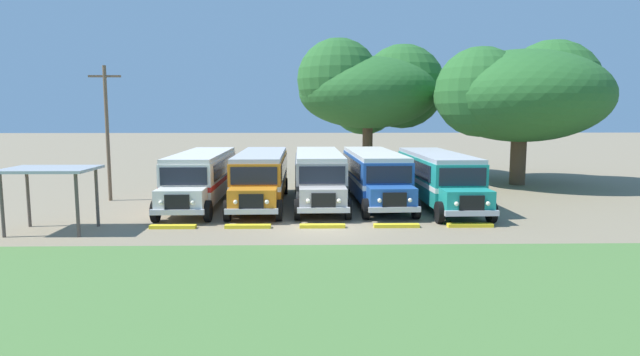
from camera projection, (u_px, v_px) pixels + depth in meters
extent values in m
plane|color=#84755B|center=(322.00, 228.00, 23.05)|extent=(220.00, 220.00, 0.00)
cube|color=#4C7538|center=(330.00, 293.00, 14.68)|extent=(80.00, 10.81, 0.01)
cube|color=silver|center=(202.00, 175.00, 29.26)|extent=(2.59, 9.22, 2.10)
cube|color=red|center=(203.00, 178.00, 29.28)|extent=(2.62, 9.24, 0.24)
cube|color=black|center=(226.00, 166.00, 29.54)|extent=(0.12, 8.00, 0.80)
cube|color=black|center=(180.00, 166.00, 29.46)|extent=(0.12, 8.00, 0.80)
cube|color=beige|center=(202.00, 154.00, 29.12)|extent=(2.51, 9.12, 0.22)
cube|color=silver|center=(181.00, 200.00, 24.07)|extent=(2.21, 1.42, 1.05)
cube|color=black|center=(177.00, 202.00, 23.33)|extent=(1.10, 0.11, 0.70)
cube|color=#B7B7BC|center=(177.00, 212.00, 23.35)|extent=(2.40, 0.22, 0.24)
cube|color=black|center=(183.00, 176.00, 24.61)|extent=(2.20, 0.08, 0.84)
cube|color=red|center=(216.00, 168.00, 33.86)|extent=(0.90, 0.07, 1.30)
sphere|color=#EAE5C6|center=(193.00, 203.00, 23.31)|extent=(0.20, 0.20, 0.20)
sphere|color=#EAE5C6|center=(161.00, 203.00, 23.26)|extent=(0.20, 0.20, 0.20)
cylinder|color=black|center=(208.00, 211.00, 24.27)|extent=(0.29, 1.00, 1.00)
cylinder|color=black|center=(155.00, 211.00, 24.20)|extent=(0.29, 1.00, 1.00)
cylinder|color=black|center=(232.00, 186.00, 32.41)|extent=(0.29, 1.00, 1.00)
cylinder|color=black|center=(193.00, 187.00, 32.33)|extent=(0.29, 1.00, 1.00)
cube|color=orange|center=(262.00, 175.00, 29.44)|extent=(2.58, 9.22, 2.10)
cube|color=white|center=(262.00, 178.00, 29.46)|extent=(2.61, 9.24, 0.24)
cube|color=black|center=(285.00, 165.00, 29.71)|extent=(0.11, 8.00, 0.80)
cube|color=black|center=(239.00, 166.00, 29.63)|extent=(0.11, 8.00, 0.80)
cube|color=#B2B2B7|center=(261.00, 154.00, 29.29)|extent=(2.50, 9.12, 0.22)
cube|color=orange|center=(253.00, 200.00, 24.24)|extent=(2.21, 1.42, 1.05)
cube|color=black|center=(251.00, 202.00, 23.51)|extent=(1.10, 0.11, 0.70)
cube|color=#B7B7BC|center=(251.00, 211.00, 23.52)|extent=(2.40, 0.22, 0.24)
cube|color=black|center=(254.00, 176.00, 24.78)|extent=(2.20, 0.08, 0.84)
cube|color=white|center=(267.00, 168.00, 34.03)|extent=(0.90, 0.07, 1.30)
sphere|color=#EAE5C6|center=(267.00, 202.00, 23.48)|extent=(0.20, 0.20, 0.20)
sphere|color=#EAE5C6|center=(235.00, 202.00, 23.43)|extent=(0.20, 0.20, 0.20)
cylinder|color=black|center=(279.00, 210.00, 24.44)|extent=(0.29, 1.00, 1.00)
cylinder|color=black|center=(227.00, 211.00, 24.37)|extent=(0.29, 1.00, 1.00)
cylinder|color=black|center=(285.00, 186.00, 32.58)|extent=(0.29, 1.00, 1.00)
cylinder|color=black|center=(246.00, 186.00, 32.50)|extent=(0.29, 1.00, 1.00)
cube|color=#9E9993|center=(319.00, 174.00, 29.74)|extent=(2.67, 9.24, 2.10)
cube|color=#282828|center=(319.00, 177.00, 29.76)|extent=(2.70, 9.26, 0.24)
cube|color=black|center=(341.00, 165.00, 30.02)|extent=(0.18, 8.00, 0.80)
cube|color=black|center=(296.00, 165.00, 29.92)|extent=(0.18, 8.00, 0.80)
cube|color=beige|center=(319.00, 154.00, 29.59)|extent=(2.58, 9.14, 0.22)
cube|color=#9E9993|center=(323.00, 199.00, 24.54)|extent=(2.22, 1.44, 1.05)
cube|color=black|center=(324.00, 201.00, 23.81)|extent=(1.10, 0.12, 0.70)
cube|color=#B7B7BC|center=(324.00, 210.00, 23.82)|extent=(2.40, 0.24, 0.24)
cube|color=black|center=(322.00, 175.00, 25.08)|extent=(2.20, 0.10, 0.84)
cube|color=#282828|center=(316.00, 168.00, 34.33)|extent=(0.90, 0.08, 1.30)
sphere|color=#EAE5C6|center=(339.00, 201.00, 23.79)|extent=(0.20, 0.20, 0.20)
sphere|color=#EAE5C6|center=(308.00, 201.00, 23.73)|extent=(0.20, 0.20, 0.20)
cylinder|color=black|center=(348.00, 209.00, 24.76)|extent=(0.30, 1.00, 1.00)
cylinder|color=black|center=(297.00, 209.00, 24.66)|extent=(0.30, 1.00, 1.00)
cylinder|color=black|center=(336.00, 185.00, 32.89)|extent=(0.30, 1.00, 1.00)
cylinder|color=black|center=(298.00, 186.00, 32.79)|extent=(0.30, 1.00, 1.00)
cube|color=#23519E|center=(374.00, 174.00, 29.88)|extent=(2.84, 9.29, 2.10)
cube|color=silver|center=(374.00, 177.00, 29.90)|extent=(2.87, 9.31, 0.24)
cube|color=black|center=(395.00, 165.00, 30.19)|extent=(0.33, 8.00, 0.80)
cube|color=black|center=(351.00, 165.00, 30.05)|extent=(0.33, 8.00, 0.80)
cube|color=beige|center=(374.00, 154.00, 29.74)|extent=(2.75, 9.18, 0.22)
cube|color=#23519E|center=(392.00, 198.00, 24.70)|extent=(2.25, 1.48, 1.05)
cube|color=black|center=(395.00, 200.00, 23.96)|extent=(1.10, 0.14, 0.70)
cube|color=#B7B7BC|center=(395.00, 210.00, 23.98)|extent=(2.41, 0.29, 0.24)
cube|color=black|center=(389.00, 175.00, 25.24)|extent=(2.20, 0.14, 0.84)
cube|color=silver|center=(362.00, 167.00, 34.47)|extent=(0.90, 0.09, 1.30)
sphere|color=#EAE5C6|center=(410.00, 200.00, 23.95)|extent=(0.20, 0.20, 0.20)
sphere|color=#EAE5C6|center=(380.00, 200.00, 23.87)|extent=(0.20, 0.20, 0.20)
cylinder|color=black|center=(416.00, 208.00, 24.93)|extent=(0.32, 1.01, 1.00)
cylinder|color=black|center=(366.00, 209.00, 24.79)|extent=(0.32, 1.01, 1.00)
cylinder|color=black|center=(385.00, 185.00, 33.06)|extent=(0.32, 1.01, 1.00)
cylinder|color=black|center=(347.00, 185.00, 32.92)|extent=(0.32, 1.01, 1.00)
cube|color=teal|center=(436.00, 176.00, 29.01)|extent=(2.68, 9.25, 2.10)
cube|color=white|center=(436.00, 179.00, 29.03)|extent=(2.71, 9.27, 0.24)
cube|color=black|center=(458.00, 166.00, 29.30)|extent=(0.20, 8.00, 0.80)
cube|color=black|center=(413.00, 166.00, 29.20)|extent=(0.20, 8.00, 0.80)
cube|color=#B2B2B7|center=(437.00, 155.00, 28.87)|extent=(2.60, 9.15, 0.22)
cube|color=teal|center=(467.00, 201.00, 23.82)|extent=(2.23, 1.44, 1.05)
cube|color=black|center=(472.00, 203.00, 23.09)|extent=(1.10, 0.12, 0.70)
cube|color=#B7B7BC|center=(472.00, 213.00, 23.10)|extent=(2.40, 0.25, 0.24)
cube|color=black|center=(463.00, 177.00, 24.36)|extent=(2.20, 0.10, 0.84)
cube|color=white|center=(417.00, 169.00, 33.61)|extent=(0.90, 0.08, 1.30)
sphere|color=#EAE5C6|center=(488.00, 204.00, 23.06)|extent=(0.20, 0.20, 0.20)
sphere|color=#EAE5C6|center=(457.00, 204.00, 23.01)|extent=(0.20, 0.20, 0.20)
cylinder|color=black|center=(491.00, 212.00, 24.04)|extent=(0.30, 1.01, 1.00)
cylinder|color=black|center=(439.00, 212.00, 23.94)|extent=(0.30, 1.01, 1.00)
cylinder|color=black|center=(442.00, 187.00, 32.17)|extent=(0.30, 1.01, 1.00)
cylinder|color=black|center=(404.00, 187.00, 32.07)|extent=(0.30, 1.01, 1.00)
cube|color=yellow|center=(173.00, 227.00, 22.91)|extent=(2.00, 0.36, 0.15)
cube|color=yellow|center=(248.00, 226.00, 22.98)|extent=(2.00, 0.36, 0.15)
cube|color=yellow|center=(322.00, 226.00, 23.06)|extent=(2.00, 0.36, 0.15)
cube|color=yellow|center=(396.00, 226.00, 23.13)|extent=(2.00, 0.36, 0.15)
cube|color=yellow|center=(470.00, 225.00, 23.20)|extent=(2.00, 0.36, 0.15)
cylinder|color=brown|center=(367.00, 147.00, 42.29)|extent=(0.82, 0.82, 4.47)
ellipsoid|color=#286028|center=(368.00, 93.00, 41.76)|extent=(11.00, 9.97, 5.65)
sphere|color=#286028|center=(403.00, 86.00, 43.00)|extent=(6.83, 6.83, 6.83)
sphere|color=#286028|center=(338.00, 80.00, 40.84)|extent=(6.36, 6.36, 6.36)
sphere|color=#286028|center=(364.00, 98.00, 44.71)|extent=(6.13, 6.13, 6.13)
cylinder|color=brown|center=(518.00, 158.00, 36.77)|extent=(1.07, 1.07, 3.78)
ellipsoid|color=#286028|center=(521.00, 96.00, 36.24)|extent=(11.82, 11.87, 6.29)
sphere|color=#286028|center=(551.00, 89.00, 37.32)|extent=(6.88, 6.88, 6.88)
sphere|color=#286028|center=(480.00, 92.00, 35.18)|extent=(6.01, 6.01, 6.01)
sphere|color=#286028|center=(503.00, 91.00, 39.65)|extent=(5.81, 5.81, 5.81)
cylinder|color=brown|center=(107.00, 134.00, 29.76)|extent=(0.20, 0.20, 7.63)
cube|color=brown|center=(105.00, 76.00, 29.37)|extent=(1.80, 0.12, 0.12)
cylinder|color=brown|center=(77.00, 205.00, 21.20)|extent=(0.14, 0.14, 2.60)
cylinder|color=brown|center=(2.00, 206.00, 21.13)|extent=(0.14, 0.14, 2.60)
cylinder|color=brown|center=(97.00, 197.00, 23.18)|extent=(0.14, 0.14, 2.60)
cylinder|color=brown|center=(28.00, 198.00, 23.11)|extent=(0.14, 0.14, 2.60)
cube|color=#9EA3A8|center=(50.00, 169.00, 21.99)|extent=(3.60, 2.60, 0.12)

